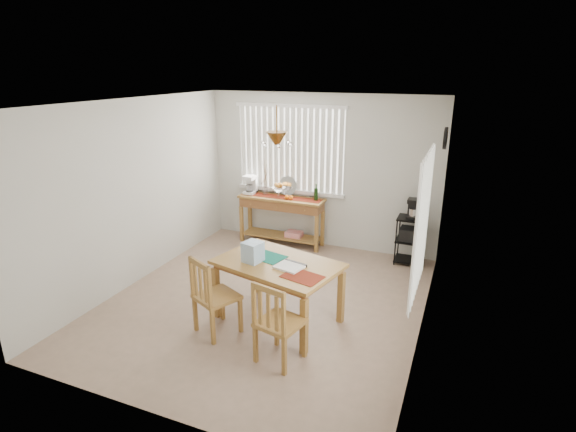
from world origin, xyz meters
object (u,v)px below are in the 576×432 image
at_px(chair_right, 278,323).
at_px(sideboard, 282,209).
at_px(wire_cart, 411,236).
at_px(cart_items, 414,209).
at_px(chair_left, 214,297).
at_px(dining_table, 278,269).

bearing_deg(chair_right, sideboard, 112.25).
bearing_deg(wire_cart, sideboard, 179.53).
xyz_separation_m(sideboard, wire_cart, (2.21, -0.02, -0.18)).
distance_m(cart_items, chair_left, 3.46).
relative_size(chair_left, chair_right, 1.02).
height_order(dining_table, chair_right, chair_right).
distance_m(chair_left, chair_right, 0.93).
relative_size(dining_table, chair_left, 1.68).
xyz_separation_m(sideboard, cart_items, (2.21, -0.01, 0.27)).
height_order(cart_items, chair_left, cart_items).
distance_m(sideboard, chair_right, 3.39).
bearing_deg(cart_items, wire_cart, -90.00).
bearing_deg(chair_right, wire_cart, 73.38).
xyz_separation_m(dining_table, chair_right, (0.34, -0.78, -0.22)).
bearing_deg(sideboard, chair_right, -67.75).
height_order(dining_table, chair_left, chair_left).
bearing_deg(sideboard, cart_items, -0.26).
height_order(sideboard, wire_cart, sideboard).
relative_size(sideboard, wire_cart, 1.97).
relative_size(cart_items, chair_left, 0.33).
distance_m(wire_cart, dining_table, 2.67).
bearing_deg(cart_items, sideboard, 179.74).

